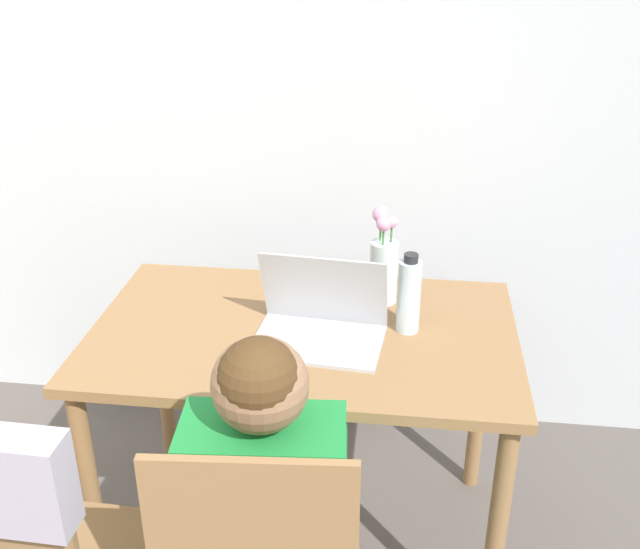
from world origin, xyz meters
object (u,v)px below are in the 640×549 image
object	(u,v)px
laptop	(320,320)
flower_vase	(384,263)
person_seated	(267,490)
water_bottle	(409,295)
chair_spare	(9,541)

from	to	relation	value
laptop	flower_vase	world-z (taller)	flower_vase
person_seated	flower_vase	distance (m)	0.81
person_seated	water_bottle	distance (m)	0.69
chair_spare	person_seated	xyz separation A→B (m)	(0.50, 0.17, 0.04)
person_seated	flower_vase	bearing A→B (deg)	-109.43
chair_spare	flower_vase	size ratio (longest dim) A/B	3.33
flower_vase	laptop	bearing A→B (deg)	-123.71
laptop	person_seated	bearing A→B (deg)	-89.91
person_seated	flower_vase	world-z (taller)	person_seated
chair_spare	person_seated	bearing A→B (deg)	-159.82
laptop	water_bottle	bearing A→B (deg)	21.53
chair_spare	laptop	bearing A→B (deg)	-126.32
laptop	flower_vase	bearing A→B (deg)	61.42
person_seated	laptop	xyz separation A→B (m)	(0.05, 0.53, 0.12)
flower_vase	water_bottle	size ratio (longest dim) A/B	1.28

